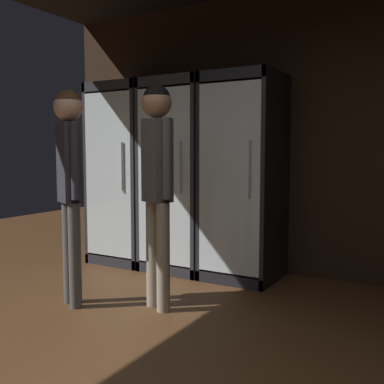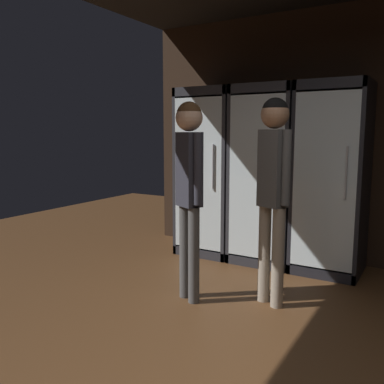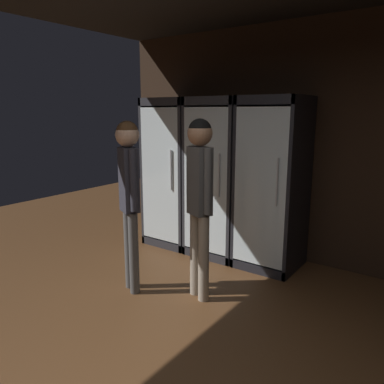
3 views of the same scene
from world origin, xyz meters
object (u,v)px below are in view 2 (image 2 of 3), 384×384
object	(u,v)px
cooler_center	(332,181)
shopper_far	(189,174)
cooler_left	(268,177)
shopper_near	(273,175)
cooler_far_left	(213,173)

from	to	relation	value
cooler_center	shopper_far	xyz separation A→B (m)	(-0.86, -1.46, 0.15)
cooler_left	cooler_center	world-z (taller)	same
cooler_left	shopper_near	size ratio (longest dim) A/B	1.13
cooler_left	shopper_far	size ratio (longest dim) A/B	1.15
cooler_center	shopper_near	xyz separation A→B (m)	(-0.22, -1.18, 0.15)
cooler_far_left	shopper_far	bearing A→B (deg)	-69.75
cooler_left	shopper_near	bearing A→B (deg)	-68.02
cooler_far_left	cooler_left	size ratio (longest dim) A/B	1.00
cooler_center	shopper_far	bearing A→B (deg)	-120.67
cooler_far_left	cooler_center	xyz separation A→B (m)	(1.40, 0.00, -0.01)
cooler_center	cooler_far_left	bearing A→B (deg)	-179.99
cooler_center	shopper_near	distance (m)	1.21
cooler_center	shopper_near	bearing A→B (deg)	-100.80
shopper_near	shopper_far	bearing A→B (deg)	-156.58
shopper_far	cooler_center	bearing A→B (deg)	59.33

